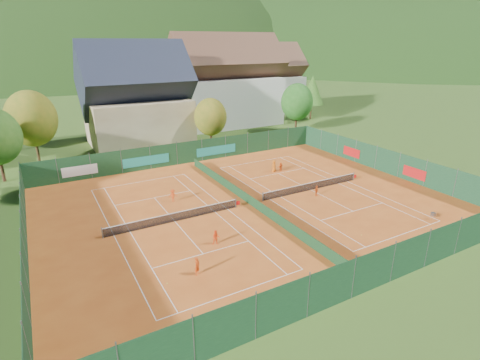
% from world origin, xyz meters
% --- Properties ---
extents(ground, '(600.00, 600.00, 0.00)m').
position_xyz_m(ground, '(0.00, 0.00, -0.02)').
color(ground, '#305119').
rests_on(ground, ground).
extents(clay_pad, '(40.00, 32.00, 0.01)m').
position_xyz_m(clay_pad, '(0.00, 0.00, 0.01)').
color(clay_pad, '#B8521B').
rests_on(clay_pad, ground).
extents(court_markings_left, '(11.03, 23.83, 0.00)m').
position_xyz_m(court_markings_left, '(-8.00, 0.00, 0.01)').
color(court_markings_left, white).
rests_on(court_markings_left, ground).
extents(court_markings_right, '(11.03, 23.83, 0.00)m').
position_xyz_m(court_markings_right, '(8.00, 0.00, 0.01)').
color(court_markings_right, white).
rests_on(court_markings_right, ground).
extents(tennis_net_left, '(13.30, 0.10, 1.02)m').
position_xyz_m(tennis_net_left, '(-7.85, 0.00, 0.51)').
color(tennis_net_left, '#59595B').
rests_on(tennis_net_left, ground).
extents(tennis_net_right, '(13.30, 0.10, 1.02)m').
position_xyz_m(tennis_net_right, '(8.15, 0.00, 0.51)').
color(tennis_net_right, '#59595B').
rests_on(tennis_net_right, ground).
extents(court_divider, '(0.03, 28.80, 1.00)m').
position_xyz_m(court_divider, '(0.00, 0.00, 0.50)').
color(court_divider, '#123319').
rests_on(court_divider, ground).
extents(fence_north, '(40.00, 0.10, 3.00)m').
position_xyz_m(fence_north, '(-0.46, 15.99, 1.47)').
color(fence_north, '#14391D').
rests_on(fence_north, ground).
extents(fence_south, '(40.00, 0.04, 3.00)m').
position_xyz_m(fence_south, '(0.00, -16.00, 1.50)').
color(fence_south, '#153A1F').
rests_on(fence_south, ground).
extents(fence_west, '(0.04, 32.00, 3.00)m').
position_xyz_m(fence_west, '(-20.00, 0.00, 1.50)').
color(fence_west, '#12331C').
rests_on(fence_west, ground).
extents(fence_east, '(0.09, 32.00, 3.00)m').
position_xyz_m(fence_east, '(20.00, 0.05, 1.48)').
color(fence_east, '#143820').
rests_on(fence_east, ground).
extents(chalet, '(16.20, 12.00, 16.00)m').
position_xyz_m(chalet, '(-3.00, 30.00, 6.62)').
color(chalet, '#C4B48A').
rests_on(chalet, ground).
extents(hotel_block_a, '(21.60, 11.00, 17.25)m').
position_xyz_m(hotel_block_a, '(16.00, 36.00, 7.38)').
color(hotel_block_a, silver).
rests_on(hotel_block_a, ground).
extents(hotel_block_b, '(17.28, 10.00, 15.50)m').
position_xyz_m(hotel_block_b, '(30.00, 44.00, 6.62)').
color(hotel_block_b, silver).
rests_on(hotel_block_b, ground).
extents(tree_west_mid, '(6.44, 6.44, 9.78)m').
position_xyz_m(tree_west_mid, '(-18.00, 26.00, 6.07)').
color(tree_west_mid, '#422E17').
rests_on(tree_west_mid, ground).
extents(tree_center, '(5.01, 5.01, 7.60)m').
position_xyz_m(tree_center, '(6.00, 22.00, 4.72)').
color(tree_center, '#422D17').
rests_on(tree_center, ground).
extents(tree_east_front, '(5.72, 5.72, 8.69)m').
position_xyz_m(tree_east_front, '(24.00, 24.00, 5.39)').
color(tree_east_front, '#442E18').
rests_on(tree_east_front, ground).
extents(tree_east_mid, '(5.04, 5.04, 9.00)m').
position_xyz_m(tree_east_mid, '(34.00, 32.00, 6.06)').
color(tree_east_mid, '#453118').
rests_on(tree_east_mid, ground).
extents(tree_east_back, '(7.15, 7.15, 10.86)m').
position_xyz_m(tree_east_back, '(26.00, 40.00, 6.74)').
color(tree_east_back, '#4D2C1B').
rests_on(tree_east_back, ground).
extents(mountain_backdrop, '(820.00, 530.00, 242.00)m').
position_xyz_m(mountain_backdrop, '(28.54, 233.48, -39.64)').
color(mountain_backdrop, black).
rests_on(mountain_backdrop, ground).
extents(ball_hopper, '(0.34, 0.34, 0.80)m').
position_xyz_m(ball_hopper, '(13.14, -11.32, 0.56)').
color(ball_hopper, slate).
rests_on(ball_hopper, ground).
extents(loose_ball_0, '(0.07, 0.07, 0.07)m').
position_xyz_m(loose_ball_0, '(-11.73, -8.70, 0.03)').
color(loose_ball_0, '#CCD833').
rests_on(loose_ball_0, ground).
extents(loose_ball_1, '(0.07, 0.07, 0.07)m').
position_xyz_m(loose_ball_1, '(5.06, -10.30, 0.03)').
color(loose_ball_1, '#CCD833').
rests_on(loose_ball_1, ground).
extents(loose_ball_2, '(0.07, 0.07, 0.07)m').
position_xyz_m(loose_ball_2, '(0.56, 1.55, 0.03)').
color(loose_ball_2, '#CCD833').
rests_on(loose_ball_2, ground).
extents(loose_ball_3, '(0.07, 0.07, 0.07)m').
position_xyz_m(loose_ball_3, '(-5.49, 10.42, 0.03)').
color(loose_ball_3, '#CCD833').
rests_on(loose_ball_3, ground).
extents(player_left_near, '(0.61, 0.57, 1.39)m').
position_xyz_m(player_left_near, '(-9.47, -8.70, 0.70)').
color(player_left_near, '#D54812').
rests_on(player_left_near, ground).
extents(player_left_mid, '(0.76, 0.70, 1.28)m').
position_xyz_m(player_left_mid, '(-6.48, -5.56, 0.64)').
color(player_left_mid, '#FA4D16').
rests_on(player_left_mid, ground).
extents(player_left_far, '(1.00, 0.77, 1.36)m').
position_xyz_m(player_left_far, '(-6.55, 4.51, 0.68)').
color(player_left_far, '#D84313').
rests_on(player_left_far, ground).
extents(player_right_near, '(0.75, 0.56, 1.19)m').
position_xyz_m(player_right_near, '(7.38, -1.59, 0.59)').
color(player_right_near, '#D34D12').
rests_on(player_right_near, ground).
extents(player_right_far_a, '(0.86, 0.69, 1.53)m').
position_xyz_m(player_right_far_a, '(7.86, 7.24, 0.77)').
color(player_right_far_a, orange).
rests_on(player_right_far_a, ground).
extents(player_right_far_b, '(1.14, 0.68, 1.18)m').
position_xyz_m(player_right_far_b, '(8.73, 6.99, 0.59)').
color(player_right_far_b, '#DC5113').
rests_on(player_right_far_b, ground).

